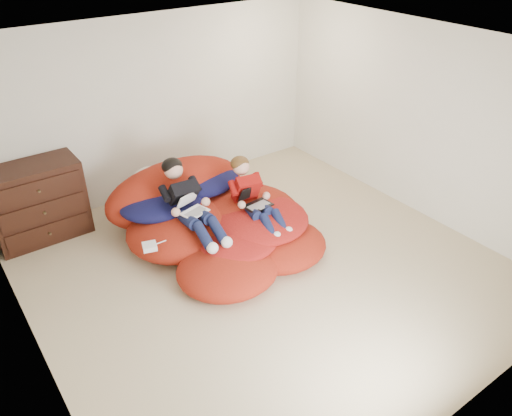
{
  "coord_description": "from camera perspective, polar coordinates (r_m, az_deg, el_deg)",
  "views": [
    {
      "loc": [
        -2.81,
        -3.7,
        3.64
      ],
      "look_at": [
        0.04,
        0.24,
        0.7
      ],
      "focal_mm": 35.0,
      "sensor_mm": 36.0,
      "label": 1
    }
  ],
  "objects": [
    {
      "name": "laptop_black",
      "position": [
        6.11,
        -0.16,
        0.98
      ],
      "size": [
        0.35,
        0.37,
        0.23
      ],
      "color": "black",
      "rests_on": "younger_boy"
    },
    {
      "name": "power_adapter",
      "position": [
        5.65,
        -12.06,
        -4.32
      ],
      "size": [
        0.19,
        0.19,
        0.06
      ],
      "primitive_type": "cube",
      "rotation": [
        0.0,
        0.0,
        -0.3
      ],
      "color": "white",
      "rests_on": "beanbag_pile"
    },
    {
      "name": "younger_boy",
      "position": [
        6.11,
        -0.43,
        1.73
      ],
      "size": [
        0.38,
        1.05,
        0.72
      ],
      "color": "#A2120E",
      "rests_on": "beanbag_pile"
    },
    {
      "name": "dresser",
      "position": [
        6.75,
        -23.7,
        0.61
      ],
      "size": [
        1.11,
        0.62,
        1.0
      ],
      "color": "black",
      "rests_on": "ground"
    },
    {
      "name": "older_boy",
      "position": [
        5.94,
        -7.87,
        1.08
      ],
      "size": [
        0.36,
        1.22,
        0.73
      ],
      "color": "black",
      "rests_on": "beanbag_pile"
    },
    {
      "name": "cream_pillow",
      "position": [
        6.63,
        -12.17,
        3.34
      ],
      "size": [
        0.48,
        0.31,
        0.31
      ],
      "primitive_type": "ellipsoid",
      "color": "beige",
      "rests_on": "beanbag_pile"
    },
    {
      "name": "laptop_white",
      "position": [
        5.9,
        -7.35,
        0.19
      ],
      "size": [
        0.35,
        0.39,
        0.2
      ],
      "color": "white",
      "rests_on": "older_boy"
    },
    {
      "name": "room_shell",
      "position": [
        5.77,
        1.08,
        -5.18
      ],
      "size": [
        5.1,
        5.1,
        2.77
      ],
      "color": "#C2B08B",
      "rests_on": "ground"
    },
    {
      "name": "beanbag_pile",
      "position": [
        6.3,
        -4.83,
        -1.26
      ],
      "size": [
        2.31,
        2.47,
        0.9
      ],
      "color": "#AD2513",
      "rests_on": "ground"
    }
  ]
}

